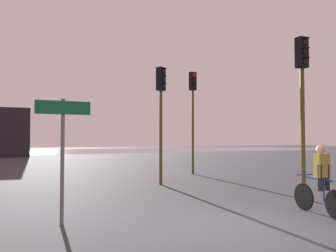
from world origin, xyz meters
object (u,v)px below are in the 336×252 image
object	(u,v)px
traffic_light_center	(161,103)
traffic_light_far_right	(193,104)
cyclist	(321,180)
traffic_light_near_right	(302,87)
direction_sign_post	(63,142)

from	to	relation	value
traffic_light_center	traffic_light_far_right	distance (m)	4.04
cyclist	traffic_light_far_right	bearing A→B (deg)	88.05
traffic_light_center	traffic_light_near_right	xyz separation A→B (m)	(2.74, -4.38, 0.15)
direction_sign_post	cyclist	size ratio (longest dim) A/B	1.52
traffic_light_far_right	direction_sign_post	world-z (taller)	traffic_light_far_right
traffic_light_far_right	traffic_light_center	bearing A→B (deg)	42.16
direction_sign_post	traffic_light_near_right	bearing A→B (deg)	-178.39
cyclist	direction_sign_post	bearing A→B (deg)	171.63
traffic_light_near_right	cyclist	size ratio (longest dim) A/B	2.78
direction_sign_post	cyclist	world-z (taller)	direction_sign_post
traffic_light_near_right	traffic_light_center	bearing A→B (deg)	-60.00
traffic_light_near_right	traffic_light_far_right	xyz separation A→B (m)	(0.08, 7.26, 0.21)
traffic_light_near_right	traffic_light_far_right	bearing A→B (deg)	-92.65
traffic_light_far_right	direction_sign_post	size ratio (longest dim) A/B	1.95
traffic_light_near_right	cyclist	world-z (taller)	traffic_light_near_right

